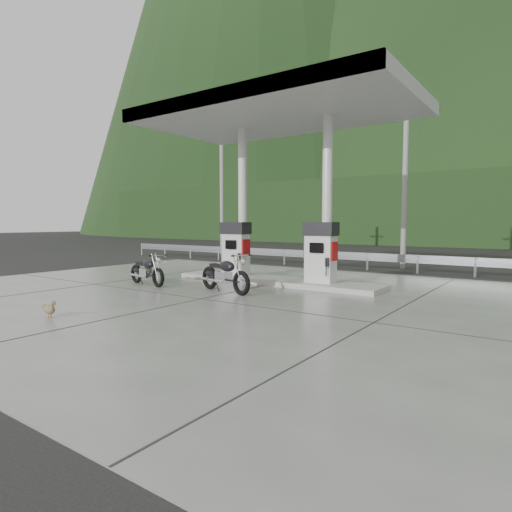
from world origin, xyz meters
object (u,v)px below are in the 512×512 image
Objects in this scene: gas_pump_left at (236,249)px; duck at (49,310)px; motorcycle_left at (147,271)px; motorcycle_right at (225,275)px; gas_pump_right at (321,252)px.

gas_pump_left is 4.09× the size of duck.
motorcycle_left is 0.89× the size of motorcycle_right.
duck is at bearing -54.21° from motorcycle_left.
motorcycle_left is at bearing 116.97° from duck.
gas_pump_right is 5.39m from motorcycle_left.
gas_pump_right is 4.09× the size of duck.
duck is (0.50, -6.87, -0.89)m from gas_pump_left.
gas_pump_right is 1.00× the size of motorcycle_left.
gas_pump_right reaches higher than motorcycle_right.
motorcycle_left is at bearing -118.78° from gas_pump_left.
duck is (-0.90, -4.56, -0.32)m from motorcycle_right.
motorcycle_right is at bearing -127.96° from gas_pump_right.
gas_pump_left reaches higher than motorcycle_left.
gas_pump_left is at bearing 72.25° from motorcycle_left.
gas_pump_left is 3.20m from gas_pump_right.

